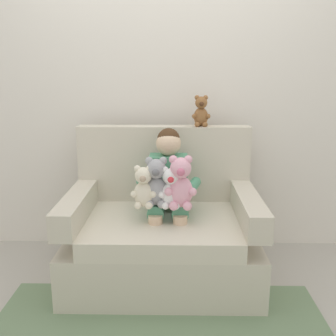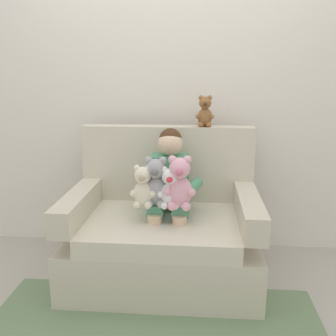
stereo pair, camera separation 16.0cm
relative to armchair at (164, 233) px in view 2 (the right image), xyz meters
name	(u,v)px [view 2 (the right image)]	position (x,y,z in m)	size (l,w,h in m)	color
ground_plane	(163,278)	(0.00, -0.05, -0.32)	(8.00, 8.00, 0.00)	#ADA89E
back_wall	(171,86)	(0.00, 0.61, 0.98)	(6.00, 0.10, 2.60)	silver
armchair	(164,233)	(0.00, 0.00, 0.00)	(1.27, 0.91, 1.02)	beige
seated_child	(169,184)	(0.04, 0.02, 0.35)	(0.45, 0.39, 0.82)	#4C9370
plush_pink	(180,184)	(0.12, -0.17, 0.41)	(0.20, 0.17, 0.34)	#EAA8BC
plush_cream	(143,187)	(-0.12, -0.17, 0.38)	(0.16, 0.13, 0.27)	silver
plush_grey	(156,183)	(-0.04, -0.14, 0.40)	(0.19, 0.16, 0.32)	#9E9EA3
plush_white	(170,189)	(0.06, -0.17, 0.38)	(0.16, 0.13, 0.27)	white
plush_brown_on_backrest	(205,112)	(0.27, 0.33, 0.81)	(0.13, 0.11, 0.23)	brown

